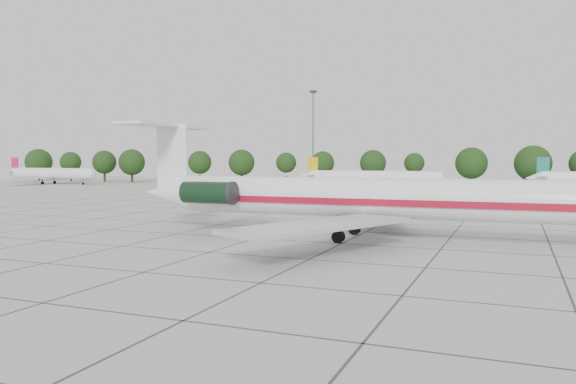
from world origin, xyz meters
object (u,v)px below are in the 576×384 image
object	(u,v)px
main_airliner	(354,197)
bg_airliner_a	(51,174)
floodlight_mast	(313,132)
bg_airliner_c	(371,178)

from	to	relation	value
main_airliner	bg_airliner_a	world-z (taller)	main_airliner
main_airliner	bg_airliner_a	size ratio (longest dim) A/B	1.58
bg_airliner_a	floodlight_mast	xyz separation A→B (m)	(68.17, 25.32, 11.37)
bg_airliner_a	main_airliner	bearing A→B (deg)	-33.96
bg_airliner_a	bg_airliner_c	bearing A→B (deg)	-1.00
main_airliner	bg_airliner_c	distance (m)	71.79
main_airliner	bg_airliner_c	xyz separation A→B (m)	(-15.51, 70.09, -0.79)
main_airliner	bg_airliner_c	world-z (taller)	main_airliner
main_airliner	floodlight_mast	world-z (taller)	floodlight_mast
bg_airliner_a	bg_airliner_c	world-z (taller)	same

